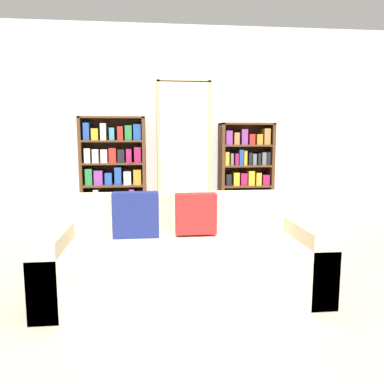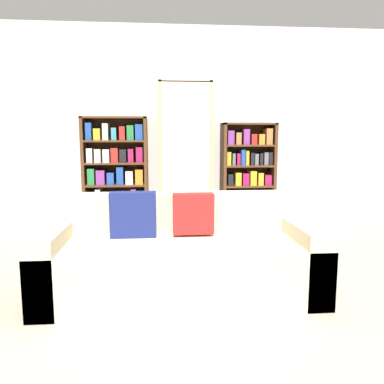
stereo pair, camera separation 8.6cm
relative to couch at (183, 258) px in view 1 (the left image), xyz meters
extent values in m
plane|color=tan|center=(0.05, -0.40, -0.29)|extent=(16.00, 16.00, 0.00)
cube|color=beige|center=(0.05, 2.38, 1.06)|extent=(6.59, 0.06, 2.70)
cube|color=beige|center=(0.00, -0.04, -0.07)|extent=(2.12, 0.81, 0.44)
cube|color=beige|center=(0.00, 0.26, 0.31)|extent=(2.12, 0.20, 0.33)
cube|color=beige|center=(-0.95, -0.04, -0.01)|extent=(0.20, 0.81, 0.56)
cube|color=beige|center=(0.96, -0.04, -0.01)|extent=(0.20, 0.81, 0.56)
cube|color=navy|center=(-0.37, 0.10, 0.33)|extent=(0.36, 0.12, 0.36)
cube|color=red|center=(0.11, 0.10, 0.33)|extent=(0.32, 0.12, 0.32)
cube|color=#4C2D19|center=(-1.14, 2.17, 0.46)|extent=(0.04, 0.32, 1.49)
cube|color=#4C2D19|center=(-0.34, 2.17, 0.46)|extent=(0.04, 0.32, 1.49)
cube|color=#4C2D19|center=(-0.74, 2.17, 1.19)|extent=(0.84, 0.32, 0.02)
cube|color=#4C2D19|center=(-0.74, 2.17, -0.27)|extent=(0.84, 0.32, 0.02)
cube|color=#4C2D19|center=(-0.74, 2.32, 0.46)|extent=(0.84, 0.01, 1.49)
cube|color=#4C2D19|center=(-0.74, 2.17, 0.03)|extent=(0.76, 0.32, 0.02)
cube|color=#4C2D19|center=(-0.74, 2.17, 0.31)|extent=(0.76, 0.32, 0.02)
cube|color=#4C2D19|center=(-0.74, 2.17, 0.60)|extent=(0.76, 0.32, 0.02)
cube|color=#4C2D19|center=(-0.74, 2.17, 0.89)|extent=(0.76, 0.32, 0.02)
cube|color=#5B5B60|center=(-1.06, 2.16, -0.17)|extent=(0.08, 0.24, 0.18)
cube|color=#AD231E|center=(-0.96, 2.16, -0.17)|extent=(0.07, 0.24, 0.18)
cube|color=#1E4293|center=(-0.88, 2.16, -0.15)|extent=(0.06, 0.24, 0.23)
cube|color=#8E1947|center=(-0.78, 2.16, -0.17)|extent=(0.07, 0.24, 0.18)
cube|color=#8E1947|center=(-0.69, 2.16, -0.19)|extent=(0.06, 0.24, 0.15)
cube|color=teal|center=(-0.60, 2.16, -0.16)|extent=(0.08, 0.24, 0.20)
cube|color=orange|center=(-0.50, 2.16, -0.16)|extent=(0.07, 0.24, 0.20)
cube|color=#237038|center=(-0.41, 2.16, -0.19)|extent=(0.06, 0.24, 0.15)
cube|color=#1E4293|center=(-1.06, 2.16, 0.12)|extent=(0.07, 0.24, 0.16)
cube|color=beige|center=(-0.96, 2.16, 0.15)|extent=(0.06, 0.24, 0.23)
cube|color=#237038|center=(-0.88, 2.16, 0.11)|extent=(0.07, 0.24, 0.15)
cube|color=black|center=(-0.78, 2.16, 0.13)|extent=(0.06, 0.24, 0.19)
cube|color=#AD231E|center=(-0.69, 2.16, 0.12)|extent=(0.08, 0.24, 0.16)
cube|color=orange|center=(-0.60, 2.16, 0.12)|extent=(0.08, 0.24, 0.16)
cube|color=#7A3384|center=(-0.50, 2.16, 0.15)|extent=(0.06, 0.24, 0.23)
cube|color=#1E4293|center=(-0.41, 2.16, 0.12)|extent=(0.08, 0.24, 0.16)
cube|color=#237038|center=(-1.04, 2.16, 0.43)|extent=(0.09, 0.24, 0.21)
cube|color=#7A3384|center=(-0.92, 2.16, 0.42)|extent=(0.11, 0.24, 0.19)
cube|color=#1E4293|center=(-0.80, 2.16, 0.40)|extent=(0.09, 0.24, 0.16)
cube|color=#1E4293|center=(-0.67, 2.16, 0.44)|extent=(0.09, 0.24, 0.23)
cube|color=beige|center=(-0.55, 2.16, 0.41)|extent=(0.09, 0.24, 0.17)
cube|color=orange|center=(-0.43, 2.16, 0.42)|extent=(0.10, 0.24, 0.19)
cube|color=beige|center=(-1.05, 2.16, 0.70)|extent=(0.07, 0.24, 0.18)
cube|color=beige|center=(-0.95, 2.16, 0.70)|extent=(0.08, 0.24, 0.17)
cube|color=beige|center=(-0.84, 2.16, 0.70)|extent=(0.08, 0.24, 0.17)
cube|color=#AD231E|center=(-0.74, 2.16, 0.71)|extent=(0.09, 0.24, 0.19)
cube|color=black|center=(-0.63, 2.16, 0.70)|extent=(0.09, 0.24, 0.17)
cube|color=#8E1947|center=(-0.53, 2.16, 0.70)|extent=(0.07, 0.24, 0.18)
cube|color=#8E1947|center=(-0.42, 2.16, 0.71)|extent=(0.08, 0.24, 0.20)
cube|color=#1E4293|center=(-1.05, 2.16, 1.01)|extent=(0.07, 0.24, 0.22)
cube|color=gold|center=(-0.95, 2.16, 0.97)|extent=(0.08, 0.24, 0.15)
cube|color=beige|center=(-0.84, 2.16, 1.01)|extent=(0.07, 0.24, 0.21)
cube|color=teal|center=(-0.74, 2.16, 0.98)|extent=(0.06, 0.24, 0.16)
cube|color=#AD231E|center=(-0.63, 2.16, 0.99)|extent=(0.07, 0.24, 0.17)
cube|color=#237038|center=(-0.53, 2.16, 0.99)|extent=(0.09, 0.24, 0.19)
cube|color=#1E4293|center=(-0.42, 2.16, 1.00)|extent=(0.09, 0.24, 0.20)
cube|color=tan|center=(-0.14, 2.15, 0.68)|extent=(0.04, 0.36, 1.93)
cube|color=tan|center=(0.50, 2.15, 0.68)|extent=(0.04, 0.36, 1.93)
cube|color=tan|center=(0.18, 2.15, 1.63)|extent=(0.69, 0.36, 0.02)
cube|color=tan|center=(0.18, 2.15, -0.27)|extent=(0.69, 0.36, 0.02)
cube|color=tan|center=(0.18, 2.32, 0.68)|extent=(0.69, 0.01, 1.93)
cube|color=silver|center=(0.18, 1.97, 0.68)|extent=(0.61, 0.01, 1.91)
cube|color=tan|center=(0.18, 2.15, 0.05)|extent=(0.61, 0.32, 0.02)
cube|color=tan|center=(0.18, 2.15, 0.37)|extent=(0.61, 0.32, 0.02)
cube|color=tan|center=(0.18, 2.15, 0.68)|extent=(0.61, 0.32, 0.02)
cube|color=tan|center=(0.18, 2.15, 0.99)|extent=(0.61, 0.32, 0.02)
cube|color=tan|center=(0.18, 2.15, 1.31)|extent=(0.61, 0.32, 0.02)
cylinder|color=silver|center=(-0.03, 2.14, -0.22)|extent=(0.01, 0.01, 0.08)
cone|color=silver|center=(-0.03, 2.14, -0.13)|extent=(0.09, 0.09, 0.10)
cylinder|color=silver|center=(0.11, 2.15, -0.22)|extent=(0.01, 0.01, 0.08)
cone|color=silver|center=(0.11, 2.15, -0.13)|extent=(0.09, 0.09, 0.10)
cylinder|color=silver|center=(0.25, 2.15, -0.22)|extent=(0.01, 0.01, 0.08)
cone|color=silver|center=(0.25, 2.15, -0.13)|extent=(0.09, 0.09, 0.10)
cylinder|color=silver|center=(0.39, 2.15, -0.22)|extent=(0.01, 0.01, 0.08)
cone|color=silver|center=(0.39, 2.15, -0.13)|extent=(0.09, 0.09, 0.10)
cylinder|color=silver|center=(-0.06, 2.16, 0.10)|extent=(0.01, 0.01, 0.07)
cone|color=silver|center=(-0.06, 2.16, 0.18)|extent=(0.07, 0.07, 0.08)
cylinder|color=silver|center=(0.04, 2.13, 0.10)|extent=(0.01, 0.01, 0.07)
cone|color=silver|center=(0.04, 2.13, 0.18)|extent=(0.07, 0.07, 0.08)
cylinder|color=silver|center=(0.13, 2.14, 0.10)|extent=(0.01, 0.01, 0.07)
cone|color=silver|center=(0.13, 2.14, 0.18)|extent=(0.07, 0.07, 0.08)
cylinder|color=silver|center=(0.23, 2.13, 0.10)|extent=(0.01, 0.01, 0.07)
cone|color=silver|center=(0.23, 2.13, 0.18)|extent=(0.07, 0.07, 0.08)
cylinder|color=silver|center=(0.32, 2.15, 0.10)|extent=(0.01, 0.01, 0.07)
cone|color=silver|center=(0.32, 2.15, 0.18)|extent=(0.07, 0.07, 0.08)
cylinder|color=silver|center=(0.42, 2.14, 0.10)|extent=(0.01, 0.01, 0.07)
cone|color=silver|center=(0.42, 2.14, 0.18)|extent=(0.07, 0.07, 0.08)
cylinder|color=silver|center=(-0.03, 2.15, 0.41)|extent=(0.01, 0.01, 0.06)
cone|color=silver|center=(-0.03, 2.15, 0.48)|extent=(0.09, 0.09, 0.08)
cylinder|color=silver|center=(0.11, 2.14, 0.41)|extent=(0.01, 0.01, 0.06)
cone|color=silver|center=(0.11, 2.14, 0.48)|extent=(0.09, 0.09, 0.08)
cylinder|color=silver|center=(0.25, 2.13, 0.41)|extent=(0.01, 0.01, 0.06)
cone|color=silver|center=(0.25, 2.13, 0.48)|extent=(0.09, 0.09, 0.08)
cylinder|color=silver|center=(0.39, 2.16, 0.41)|extent=(0.01, 0.01, 0.06)
cone|color=silver|center=(0.39, 2.16, 0.48)|extent=(0.09, 0.09, 0.08)
cylinder|color=silver|center=(-0.03, 2.16, 0.73)|extent=(0.01, 0.01, 0.07)
cone|color=silver|center=(-0.03, 2.16, 0.81)|extent=(0.09, 0.09, 0.09)
cylinder|color=silver|center=(0.11, 2.14, 0.73)|extent=(0.01, 0.01, 0.07)
cone|color=silver|center=(0.11, 2.14, 0.81)|extent=(0.09, 0.09, 0.09)
cylinder|color=silver|center=(0.25, 2.16, 0.73)|extent=(0.01, 0.01, 0.07)
cone|color=silver|center=(0.25, 2.16, 0.81)|extent=(0.09, 0.09, 0.09)
cylinder|color=silver|center=(0.39, 2.16, 0.73)|extent=(0.01, 0.01, 0.07)
cone|color=silver|center=(0.39, 2.16, 0.81)|extent=(0.09, 0.09, 0.09)
cylinder|color=silver|center=(-0.06, 2.13, 1.04)|extent=(0.01, 0.01, 0.07)
cone|color=silver|center=(-0.06, 2.13, 1.12)|extent=(0.07, 0.07, 0.09)
cylinder|color=silver|center=(0.04, 2.16, 1.04)|extent=(0.01, 0.01, 0.07)
cone|color=silver|center=(0.04, 2.16, 1.12)|extent=(0.07, 0.07, 0.09)
cylinder|color=silver|center=(0.13, 2.16, 1.04)|extent=(0.01, 0.01, 0.07)
cone|color=silver|center=(0.13, 2.16, 1.12)|extent=(0.07, 0.07, 0.09)
cylinder|color=silver|center=(0.23, 2.15, 1.04)|extent=(0.01, 0.01, 0.07)
cone|color=silver|center=(0.23, 2.15, 1.12)|extent=(0.07, 0.07, 0.09)
cylinder|color=silver|center=(0.32, 2.16, 1.04)|extent=(0.01, 0.01, 0.07)
cone|color=silver|center=(0.32, 2.16, 1.12)|extent=(0.07, 0.07, 0.09)
cylinder|color=silver|center=(0.42, 2.15, 1.04)|extent=(0.01, 0.01, 0.07)
cone|color=silver|center=(0.42, 2.15, 1.12)|extent=(0.07, 0.07, 0.09)
cylinder|color=silver|center=(-0.01, 2.14, 1.36)|extent=(0.01, 0.01, 0.09)
cone|color=silver|center=(-0.01, 2.14, 1.46)|extent=(0.09, 0.09, 0.11)
cylinder|color=silver|center=(0.18, 2.14, 1.36)|extent=(0.01, 0.01, 0.09)
cone|color=silver|center=(0.18, 2.14, 1.46)|extent=(0.09, 0.09, 0.11)
cylinder|color=silver|center=(0.37, 2.14, 1.36)|extent=(0.01, 0.01, 0.09)
cone|color=silver|center=(0.37, 2.14, 1.46)|extent=(0.09, 0.09, 0.11)
cube|color=#4C2D19|center=(0.70, 2.17, 0.42)|extent=(0.04, 0.32, 1.41)
cube|color=#4C2D19|center=(1.38, 2.17, 0.42)|extent=(0.04, 0.32, 1.41)
cube|color=#4C2D19|center=(1.04, 2.17, 1.11)|extent=(0.72, 0.32, 0.02)
cube|color=#4C2D19|center=(1.04, 2.17, -0.27)|extent=(0.72, 0.32, 0.02)
cube|color=#4C2D19|center=(1.04, 2.32, 0.42)|extent=(0.72, 0.01, 1.41)
cube|color=#4C2D19|center=(1.04, 2.17, 0.01)|extent=(0.64, 0.32, 0.02)
cube|color=#4C2D19|center=(1.04, 2.17, 0.28)|extent=(0.64, 0.32, 0.02)
cube|color=#4C2D19|center=(1.04, 2.17, 0.56)|extent=(0.64, 0.32, 0.02)
cube|color=#4C2D19|center=(1.04, 2.17, 0.83)|extent=(0.64, 0.32, 0.02)
cube|color=#1E4293|center=(0.76, 2.16, -0.19)|extent=(0.04, 0.24, 0.15)
cube|color=#5B5B60|center=(0.82, 2.16, -0.16)|extent=(0.04, 0.24, 0.20)
cube|color=#1E4293|center=(0.88, 2.16, -0.17)|extent=(0.04, 0.24, 0.19)
cube|color=orange|center=(0.95, 2.16, -0.18)|extent=(0.05, 0.24, 0.16)
cube|color=orange|center=(1.01, 2.16, -0.16)|extent=(0.05, 0.24, 0.20)
cube|color=black|center=(1.06, 2.16, -0.15)|extent=(0.05, 0.24, 0.22)
cube|color=#1E4293|center=(1.13, 2.16, -0.18)|extent=(0.05, 0.24, 0.17)
cube|color=teal|center=(1.19, 2.16, -0.19)|extent=(0.05, 0.24, 0.15)
cube|color=olive|center=(1.25, 2.16, -0.16)|extent=(0.04, 0.24, 0.20)
cube|color=#5B5B60|center=(1.31, 2.16, -0.19)|extent=(0.04, 0.24, 0.15)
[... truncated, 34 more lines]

